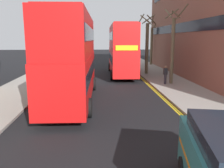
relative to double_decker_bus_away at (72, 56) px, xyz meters
The scene contains 10 objects.
sidewalk_right 9.05m from the double_decker_bus_away, 10.38° to the left, with size 4.00×80.00×0.14m, color gray.
sidewalk_left 5.67m from the double_decker_bus_away, 161.44° to the left, with size 4.00×80.00×0.14m, color gray.
kerb_line_outer 7.01m from the double_decker_bus_away, ahead, with size 0.10×56.00×0.01m, color yellow.
kerb_line_inner 6.87m from the double_decker_bus_away, ahead, with size 0.10×56.00×0.01m, color yellow.
double_decker_bus_away is the anchor object (origin of this frame).
double_decker_bus_oncoming 11.96m from the double_decker_bus_away, 68.77° to the left, with size 2.91×10.84×5.64m.
pedestrian_far 9.26m from the double_decker_bus_away, 32.57° to the left, with size 0.34×0.22×1.62m.
street_tree_near 13.52m from the double_decker_bus_away, 57.62° to the left, with size 2.04×2.01×6.78m.
street_tree_mid 9.79m from the double_decker_bus_away, 32.32° to the left, with size 1.75×1.70×6.84m.
street_tree_far 23.17m from the double_decker_bus_away, 64.73° to the left, with size 1.63×2.13×6.78m.
Camera 1 is at (-0.17, -0.88, 4.10)m, focal length 37.61 mm.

